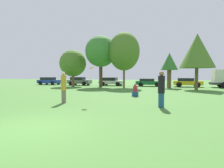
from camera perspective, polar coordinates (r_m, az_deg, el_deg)
ground_plane at (r=6.46m, az=-25.74°, el=-12.80°), size 120.00×120.00×0.00m
person_thrower at (r=11.46m, az=-14.90°, el=-0.96°), size 0.32×0.32×1.90m
person_catcher at (r=9.93m, az=15.18°, el=-1.52°), size 0.35×0.35×1.91m
frisbee at (r=10.78m, az=-6.48°, el=4.98°), size 0.29×0.29×0.09m
bystander_sitting at (r=14.75m, az=7.28°, el=-2.23°), size 0.47×0.39×1.03m
tree_0 at (r=27.88m, az=-12.13°, el=6.33°), size 3.94×3.94×5.42m
tree_1 at (r=26.07m, az=-3.55°, el=10.07°), size 4.36×4.36×7.20m
tree_2 at (r=24.90m, az=3.79°, el=10.11°), size 4.17×4.17×7.44m
tree_3 at (r=25.14m, az=17.51°, el=6.46°), size 2.23×2.23×4.60m
tree_4 at (r=23.25m, az=25.08°, el=9.37°), size 3.92×3.92×6.44m
parked_car_blue at (r=34.08m, az=-19.07°, el=0.95°), size 3.97×2.10×1.31m
parked_car_grey at (r=30.88m, az=-10.26°, el=0.93°), size 3.90×1.88×1.35m
parked_car_white at (r=29.21m, az=-0.22°, el=0.83°), size 3.94×2.05×1.31m
parked_car_green at (r=28.20m, az=11.39°, el=0.56°), size 3.90×1.93×1.15m
parked_car_yellow at (r=28.18m, az=22.40°, el=0.54°), size 3.89×1.99×1.27m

